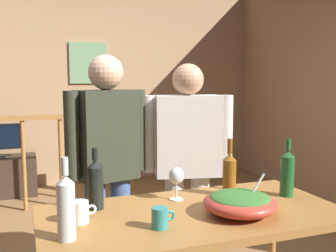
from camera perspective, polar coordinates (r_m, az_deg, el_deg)
name	(u,v)px	position (r m, az deg, el deg)	size (l,w,h in m)	color
back_wall	(66,83)	(5.48, -14.62, 6.00)	(5.53, 0.10, 2.74)	tan
framed_picture	(88,63)	(5.46, -11.52, 8.95)	(0.50, 0.03, 0.55)	#76A16E
stair_railing	(28,151)	(4.50, -19.73, -3.45)	(3.20, 0.10, 1.09)	#9E6B33
serving_table	(193,226)	(2.02, 3.72, -14.32)	(1.49, 0.74, 0.78)	#9E6B33
salad_bowl	(240,202)	(1.96, 10.39, -10.81)	(0.36, 0.36, 0.19)	#CC3D2D
wine_glass	(176,177)	(2.13, 1.23, -7.43)	(0.08, 0.08, 0.18)	silver
wine_bottle_dark	(96,184)	(2.02, -10.48, -8.21)	(0.08, 0.08, 0.31)	black
wine_bottle_amber	(229,173)	(2.24, 8.90, -6.81)	(0.08, 0.08, 0.32)	brown
wine_bottle_green	(287,172)	(2.30, 16.91, -6.44)	(0.08, 0.08, 0.32)	#1E5628
wine_bottle_clear	(66,206)	(1.67, -14.59, -11.22)	(0.07, 0.07, 0.34)	silver
mug_white	(80,212)	(1.87, -12.67, -12.08)	(0.12, 0.08, 0.10)	white
mug_teal	(160,218)	(1.76, -1.15, -13.19)	(0.11, 0.07, 0.09)	teal
person_standing_left	(107,159)	(2.55, -8.80, -4.71)	(0.54, 0.30, 1.59)	#3D5684
person_standing_right	(188,155)	(2.71, 2.85, -4.28)	(0.61, 0.32, 1.54)	beige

